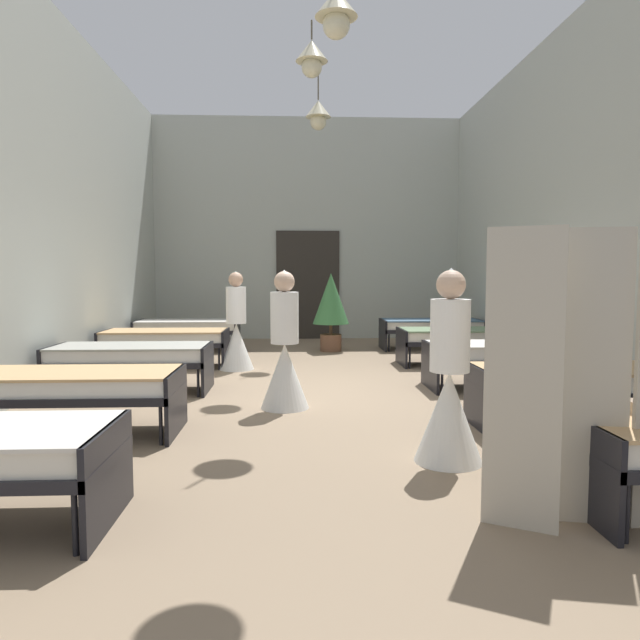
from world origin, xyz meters
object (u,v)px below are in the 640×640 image
Objects in this scene: bed_left_row_3 at (166,339)px; potted_plant at (331,303)px; bed_left_row_2 at (131,356)px; bed_right_row_4 at (431,326)px; nurse_far_aisle at (236,335)px; nurse_near_aisle at (449,394)px; patient_seated_primary at (542,336)px; bed_right_row_1 at (578,382)px; bed_right_row_2 at (503,354)px; bed_right_row_3 at (459,337)px; privacy_screen at (595,379)px; bed_left_row_1 at (71,386)px; nurse_mid_aisle at (285,359)px; bed_left_row_4 at (188,327)px.

bed_left_row_3 is 3.22m from potted_plant.
bed_right_row_4 is at bearing 39.36° from bed_left_row_2.
nurse_far_aisle is 1.02× the size of potted_plant.
bed_left_row_2 is at bearing -38.16° from nurse_near_aisle.
bed_left_row_2 is at bearing 156.15° from patient_seated_primary.
bed_right_row_1 and bed_left_row_3 have the same top height.
nurse_far_aisle reaches higher than bed_right_row_4.
nurse_near_aisle reaches higher than bed_right_row_2.
bed_right_row_2 is at bearing 0.00° from bed_left_row_2.
nurse_near_aisle reaches higher than bed_right_row_1.
bed_left_row_2 is 2.38× the size of patient_seated_primary.
bed_right_row_1 is 5.99m from bed_left_row_3.
bed_right_row_4 is (0.00, 1.90, 0.00)m from bed_right_row_3.
privacy_screen is (3.68, -3.93, 0.41)m from bed_left_row_2.
bed_left_row_1 is 4.23m from privacy_screen.
bed_left_row_1 and bed_right_row_1 have the same top height.
bed_right_row_3 is 1.28× the size of nurse_mid_aisle.
bed_left_row_2 is at bearing -23.24° from nurse_mid_aisle.
bed_left_row_3 is at bearing -157.70° from bed_right_row_4.
patient_seated_primary reaches higher than bed_right_row_2.
bed_left_row_2 is 1.30× the size of potted_plant.
privacy_screen reaches higher than potted_plant.
bed_left_row_4 is (-4.63, 5.70, 0.00)m from bed_right_row_1.
potted_plant is at bearing 138.68° from bed_right_row_3.
patient_seated_primary is at bearing -137.89° from nurse_near_aisle.
bed_left_row_2 is 5.40m from privacy_screen.
bed_left_row_2 is at bearing 90.00° from bed_left_row_1.
privacy_screen reaches higher than bed_left_row_4.
bed_left_row_1 is 5.70m from bed_left_row_4.
bed_left_row_3 is (-4.63, 1.90, 0.00)m from bed_right_row_2.
bed_right_row_3 is at bearing 84.73° from patient_seated_primary.
bed_right_row_3 is 3.83m from patient_seated_primary.
potted_plant is at bearing 109.42° from bed_right_row_1.
bed_right_row_3 is 1.28× the size of nurse_far_aisle.
potted_plant is (-1.94, -0.19, 0.46)m from bed_right_row_4.
bed_left_row_1 is 3.67m from nurse_far_aisle.
bed_left_row_1 is 6.15m from potted_plant.
potted_plant is (2.69, 3.61, 0.46)m from bed_left_row_2.
patient_seated_primary is at bearing -100.47° from bed_right_row_2.
bed_right_row_2 is at bearing 22.30° from bed_left_row_1.
patient_seated_primary is at bearing -93.52° from bed_right_row_4.
nurse_mid_aisle is 1.02× the size of potted_plant.
bed_left_row_1 is at bearing -157.70° from bed_right_row_2.
bed_left_row_2 is 3.80m from bed_left_row_4.
bed_left_row_2 is at bearing -90.00° from bed_left_row_3.
bed_left_row_3 is at bearing 180.00° from bed_right_row_3.
nurse_near_aisle is at bearing -117.63° from bed_right_row_2.
bed_right_row_3 and bed_right_row_4 have the same top height.
nurse_near_aisle reaches higher than potted_plant.
bed_left_row_3 is 5.01m from bed_right_row_4.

